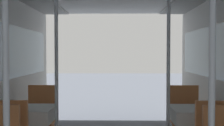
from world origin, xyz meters
name	(u,v)px	position (x,y,z in m)	size (l,w,h in m)	color
support_pole_left_0	(6,100)	(-0.66, 0.69, 1.07)	(0.04, 0.04, 2.13)	silver
dining_table_left_1	(28,118)	(-1.00, 2.38, 0.60)	(0.60, 0.60, 0.72)	#4C4C51
support_pole_left_1	(57,79)	(-0.66, 2.38, 1.07)	(0.04, 0.04, 2.13)	silver
support_pole_right_0	(212,101)	(0.66, 0.69, 1.07)	(0.04, 0.04, 2.13)	silver
dining_table_right_1	(197,118)	(1.00, 2.38, 0.60)	(0.60, 0.60, 0.72)	#4C4C51
support_pole_right_1	(168,79)	(0.66, 2.38, 1.07)	(0.04, 0.04, 2.13)	silver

